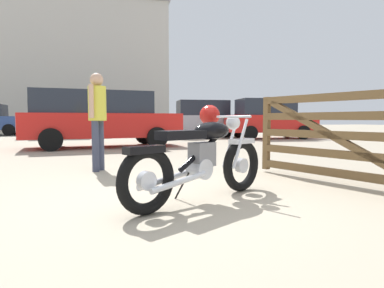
% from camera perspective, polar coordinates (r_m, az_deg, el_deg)
% --- Properties ---
extents(ground_plane, '(80.00, 80.00, 0.00)m').
position_cam_1_polar(ground_plane, '(3.78, 1.91, -9.26)').
color(ground_plane, tan).
extents(vintage_motorcycle, '(1.88, 1.15, 1.07)m').
position_cam_1_polar(vintage_motorcycle, '(3.60, 1.83, -2.01)').
color(vintage_motorcycle, black).
rests_on(vintage_motorcycle, ground_plane).
extents(timber_gate, '(0.97, 2.44, 1.60)m').
position_cam_1_polar(timber_gate, '(4.80, 26.04, 1.68)').
color(timber_gate, brown).
rests_on(timber_gate, ground_plane).
extents(bystander, '(0.30, 0.41, 1.66)m').
position_cam_1_polar(bystander, '(5.85, -16.00, 5.44)').
color(bystander, '#383D51').
rests_on(bystander, ground_plane).
extents(dark_sedan_left, '(4.08, 2.19, 1.78)m').
position_cam_1_polar(dark_sedan_left, '(15.38, 13.03, 4.34)').
color(dark_sedan_left, black).
rests_on(dark_sedan_left, ground_plane).
extents(red_hatchback_near, '(4.05, 2.13, 1.78)m').
position_cam_1_polar(red_hatchback_near, '(16.26, 1.24, 4.45)').
color(red_hatchback_near, black).
rests_on(red_hatchback_near, ground_plane).
extents(silver_sedan_mid, '(4.82, 2.24, 1.74)m').
position_cam_1_polar(silver_sedan_mid, '(10.77, -15.63, 4.46)').
color(silver_sedan_mid, black).
rests_on(silver_sedan_mid, ground_plane).
extents(white_estate_far, '(4.00, 2.02, 1.78)m').
position_cam_1_polar(white_estate_far, '(16.87, -21.52, 4.14)').
color(white_estate_far, black).
rests_on(white_estate_far, ground_plane).
extents(industrial_building, '(21.74, 11.77, 22.96)m').
position_cam_1_polar(industrial_building, '(33.37, -23.88, 12.00)').
color(industrial_building, beige).
rests_on(industrial_building, ground_plane).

